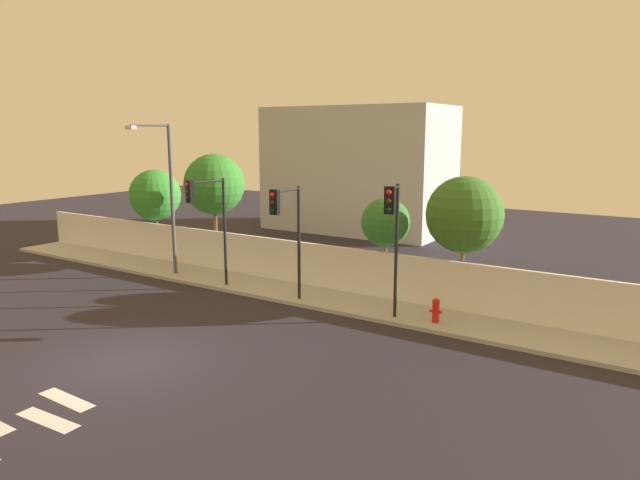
# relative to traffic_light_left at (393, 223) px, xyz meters

# --- Properties ---
(ground_plane) EXTENTS (80.00, 80.00, 0.00)m
(ground_plane) POSITION_rel_traffic_light_left_xyz_m (-4.94, -6.99, -3.56)
(ground_plane) COLOR #27232D
(sidewalk) EXTENTS (36.00, 2.40, 0.15)m
(sidewalk) POSITION_rel_traffic_light_left_xyz_m (-4.94, 1.21, -3.49)
(sidewalk) COLOR #A8A8A8
(sidewalk) RESTS_ON ground
(perimeter_wall) EXTENTS (36.00, 0.18, 1.80)m
(perimeter_wall) POSITION_rel_traffic_light_left_xyz_m (-4.94, 2.50, -2.51)
(perimeter_wall) COLOR silver
(perimeter_wall) RESTS_ON sidewalk
(traffic_light_left) EXTENTS (0.45, 1.28, 4.69)m
(traffic_light_left) POSITION_rel_traffic_light_left_xyz_m (0.00, 0.00, 0.00)
(traffic_light_left) COLOR black
(traffic_light_left) RESTS_ON sidewalk
(traffic_light_center) EXTENTS (0.61, 1.80, 4.54)m
(traffic_light_center) POSITION_rel_traffic_light_left_xyz_m (-8.22, -0.29, -0.08)
(traffic_light_center) COLOR black
(traffic_light_center) RESTS_ON sidewalk
(traffic_light_right) EXTENTS (0.34, 1.78, 4.39)m
(traffic_light_right) POSITION_rel_traffic_light_left_xyz_m (-4.20, -0.29, -0.18)
(traffic_light_right) COLOR black
(traffic_light_right) RESTS_ON sidewalk
(street_lamp_curbside) EXTENTS (0.82, 1.96, 6.73)m
(street_lamp_curbside) POSITION_rel_traffic_light_left_xyz_m (-11.38, 0.51, 0.57)
(street_lamp_curbside) COLOR #4C4C51
(street_lamp_curbside) RESTS_ON sidewalk
(fire_hydrant) EXTENTS (0.44, 0.26, 0.85)m
(fire_hydrant) POSITION_rel_traffic_light_left_xyz_m (1.32, 0.77, -2.96)
(fire_hydrant) COLOR red
(fire_hydrant) RESTS_ON sidewalk
(roadside_tree_leftmost) EXTENTS (2.68, 2.68, 4.62)m
(roadside_tree_leftmost) POSITION_rel_traffic_light_left_xyz_m (-15.41, 3.34, -0.29)
(roadside_tree_leftmost) COLOR brown
(roadside_tree_leftmost) RESTS_ON ground
(roadside_tree_midleft) EXTENTS (2.94, 2.94, 5.53)m
(roadside_tree_midleft) POSITION_rel_traffic_light_left_xyz_m (-11.16, 3.34, 0.48)
(roadside_tree_midleft) COLOR brown
(roadside_tree_midleft) RESTS_ON ground
(roadside_tree_midright) EXTENTS (1.97, 1.97, 3.98)m
(roadside_tree_midright) POSITION_rel_traffic_light_left_xyz_m (-1.92, 3.34, -0.59)
(roadside_tree_midright) COLOR brown
(roadside_tree_midright) RESTS_ON ground
(roadside_tree_rightmost) EXTENTS (2.85, 2.85, 4.97)m
(roadside_tree_rightmost) POSITION_rel_traffic_light_left_xyz_m (1.29, 3.34, -0.02)
(roadside_tree_rightmost) COLOR brown
(roadside_tree_rightmost) RESTS_ON ground
(low_building_distant) EXTENTS (11.97, 6.00, 8.17)m
(low_building_distant) POSITION_rel_traffic_light_left_xyz_m (-10.60, 16.50, 0.52)
(low_building_distant) COLOR #B2B2B2
(low_building_distant) RESTS_ON ground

